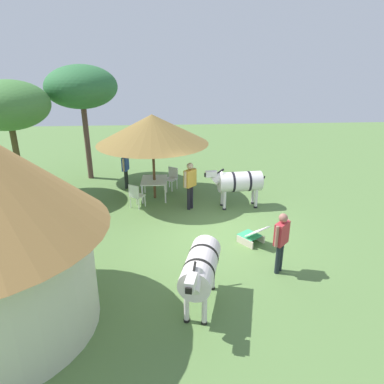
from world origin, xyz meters
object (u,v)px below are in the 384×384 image
(shade_umbrella, at_px, (152,129))
(acacia_tree_left_background, at_px, (8,106))
(patio_dining_table, at_px, (154,182))
(guest_behind_table, at_px, (190,182))
(zebra_by_umbrella, at_px, (200,268))
(patio_chair_near_lawn, at_px, (136,195))
(patio_chair_east_end, at_px, (172,177))
(striped_lounge_chair, at_px, (252,235))
(standing_watcher, at_px, (281,238))
(zebra_nearest_camera, at_px, (238,182))
(acacia_tree_right_background, at_px, (81,87))
(guest_beside_umbrella, at_px, (125,166))

(shade_umbrella, xyz_separation_m, acacia_tree_left_background, (0.49, 5.13, 0.81))
(patio_dining_table, bearing_deg, guest_behind_table, -131.04)
(zebra_by_umbrella, bearing_deg, patio_chair_near_lawn, -56.74)
(patio_dining_table, bearing_deg, patio_chair_east_end, -36.08)
(striped_lounge_chair, bearing_deg, patio_chair_near_lawn, 105.13)
(standing_watcher, relative_size, acacia_tree_left_background, 0.37)
(striped_lounge_chair, bearing_deg, patio_chair_east_end, 79.32)
(patio_chair_near_lawn, bearing_deg, acacia_tree_left_background, -163.61)
(shade_umbrella, height_order, guest_behind_table, shade_umbrella)
(patio_dining_table, distance_m, acacia_tree_left_background, 5.88)
(zebra_nearest_camera, relative_size, zebra_by_umbrella, 1.00)
(guest_behind_table, height_order, acacia_tree_right_background, acacia_tree_right_background)
(shade_umbrella, bearing_deg, patio_dining_table, -153.43)
(standing_watcher, distance_m, acacia_tree_right_background, 10.43)
(guest_behind_table, bearing_deg, patio_chair_near_lawn, 127.21)
(striped_lounge_chair, bearing_deg, acacia_tree_right_background, 96.23)
(shade_umbrella, distance_m, striped_lounge_chair, 5.37)
(guest_behind_table, height_order, zebra_nearest_camera, guest_behind_table)
(patio_dining_table, bearing_deg, zebra_nearest_camera, -109.20)
(guest_beside_umbrella, bearing_deg, acacia_tree_right_background, 62.60)
(patio_dining_table, relative_size, patio_chair_near_lawn, 1.36)
(acacia_tree_left_background, bearing_deg, guest_beside_umbrella, -80.44)
(acacia_tree_left_background, bearing_deg, guest_behind_table, -104.14)
(patio_chair_east_end, relative_size, acacia_tree_left_background, 0.20)
(shade_umbrella, xyz_separation_m, patio_dining_table, (-0.00, -0.00, -2.02))
(patio_chair_near_lawn, bearing_deg, acacia_tree_right_background, 157.53)
(patio_dining_table, relative_size, standing_watcher, 0.75)
(shade_umbrella, xyz_separation_m, patio_chair_east_end, (0.92, -0.67, -2.16))
(guest_beside_umbrella, xyz_separation_m, striped_lounge_chair, (-4.90, -4.18, -0.67))
(patio_chair_east_end, bearing_deg, zebra_nearest_camera, 176.20)
(patio_chair_east_end, xyz_separation_m, guest_beside_umbrella, (0.23, 1.87, 0.41))
(shade_umbrella, xyz_separation_m, standing_watcher, (-5.25, -3.32, -1.69))
(guest_beside_umbrella, bearing_deg, patio_chair_east_end, -85.71)
(patio_chair_near_lawn, bearing_deg, striped_lounge_chair, -3.83)
(patio_dining_table, xyz_separation_m, standing_watcher, (-5.25, -3.32, 0.33))
(patio_chair_east_end, relative_size, striped_lounge_chair, 0.94)
(patio_chair_near_lawn, height_order, striped_lounge_chair, patio_chair_near_lawn)
(acacia_tree_right_background, bearing_deg, standing_watcher, -141.20)
(standing_watcher, xyz_separation_m, zebra_nearest_camera, (4.19, 0.29, -0.03))
(patio_chair_near_lawn, height_order, zebra_nearest_camera, zebra_nearest_camera)
(shade_umbrella, relative_size, guest_behind_table, 2.39)
(shade_umbrella, distance_m, patio_chair_near_lawn, 2.44)
(patio_chair_east_end, distance_m, patio_chair_near_lawn, 2.27)
(acacia_tree_left_background, bearing_deg, patio_dining_table, -95.44)
(shade_umbrella, bearing_deg, standing_watcher, -147.66)
(shade_umbrella, xyz_separation_m, zebra_by_umbrella, (-6.44, -1.20, -1.69))
(patio_chair_near_lawn, xyz_separation_m, zebra_nearest_camera, (-0.11, -3.67, 0.44))
(shade_umbrella, distance_m, acacia_tree_left_background, 5.22)
(patio_chair_east_end, relative_size, guest_behind_table, 0.52)
(guest_beside_umbrella, xyz_separation_m, guest_behind_table, (-2.28, -2.50, 0.11))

